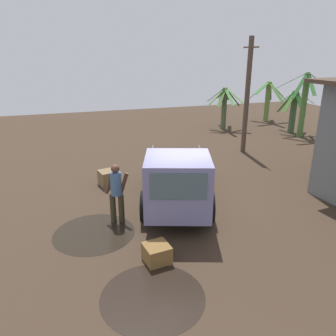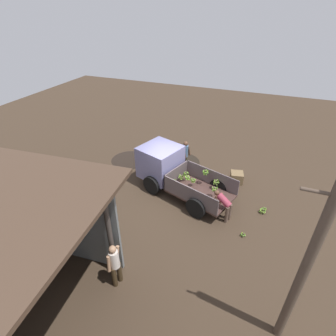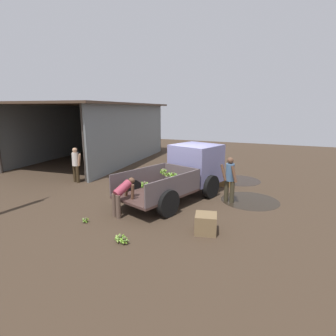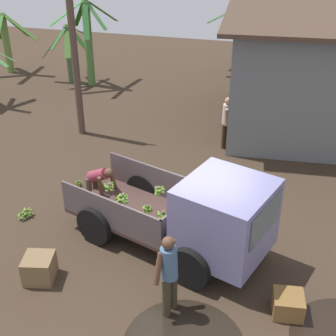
{
  "view_description": "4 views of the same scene",
  "coord_description": "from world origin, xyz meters",
  "px_view_note": "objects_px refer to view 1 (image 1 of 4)",
  "views": [
    {
      "loc": [
        8.22,
        -3.27,
        4.49
      ],
      "look_at": [
        -1.12,
        -0.23,
        0.96
      ],
      "focal_mm": 35.0,
      "sensor_mm": 36.0,
      "label": 1
    },
    {
      "loc": [
        -3.33,
        9.05,
        7.45
      ],
      "look_at": [
        0.16,
        0.07,
        1.37
      ],
      "focal_mm": 28.0,
      "sensor_mm": 36.0,
      "label": 2
    },
    {
      "loc": [
        -9.17,
        -3.64,
        3.33
      ],
      "look_at": [
        -1.05,
        -0.16,
        1.34
      ],
      "focal_mm": 28.0,
      "sensor_mm": 36.0,
      "label": 3
    },
    {
      "loc": [
        1.74,
        -8.16,
        6.53
      ],
      "look_at": [
        -0.63,
        0.41,
        1.56
      ],
      "focal_mm": 50.0,
      "sensor_mm": 36.0,
      "label": 4
    }
  ],
  "objects_px": {
    "person_bystander_near_shed": "(324,164)",
    "cargo_truck": "(177,184)",
    "banana_bunch_on_ground_1": "(191,165)",
    "banana_bunch_on_ground_2": "(149,164)",
    "person_worker_loading": "(183,159)",
    "wooden_crate_1": "(157,253)",
    "utility_pole": "(247,96)",
    "person_foreground_visitor": "(116,191)",
    "banana_bunch_on_ground_0": "(145,165)",
    "wooden_crate_0": "(108,178)"
  },
  "relations": [
    {
      "from": "person_bystander_near_shed",
      "to": "wooden_crate_0",
      "type": "distance_m",
      "value": 7.38
    },
    {
      "from": "person_foreground_visitor",
      "to": "person_worker_loading",
      "type": "height_order",
      "value": "person_foreground_visitor"
    },
    {
      "from": "banana_bunch_on_ground_2",
      "to": "person_bystander_near_shed",
      "type": "bearing_deg",
      "value": 51.45
    },
    {
      "from": "banana_bunch_on_ground_0",
      "to": "banana_bunch_on_ground_2",
      "type": "height_order",
      "value": "banana_bunch_on_ground_2"
    },
    {
      "from": "banana_bunch_on_ground_1",
      "to": "banana_bunch_on_ground_0",
      "type": "bearing_deg",
      "value": -109.55
    },
    {
      "from": "cargo_truck",
      "to": "banana_bunch_on_ground_2",
      "type": "xyz_separation_m",
      "value": [
        -4.42,
        0.36,
        -0.92
      ]
    },
    {
      "from": "wooden_crate_0",
      "to": "person_bystander_near_shed",
      "type": "bearing_deg",
      "value": 69.23
    },
    {
      "from": "person_foreground_visitor",
      "to": "wooden_crate_0",
      "type": "xyz_separation_m",
      "value": [
        -2.7,
        0.13,
        -0.66
      ]
    },
    {
      "from": "banana_bunch_on_ground_2",
      "to": "wooden_crate_0",
      "type": "bearing_deg",
      "value": -53.34
    },
    {
      "from": "banana_bunch_on_ground_1",
      "to": "banana_bunch_on_ground_2",
      "type": "relative_size",
      "value": 0.73
    },
    {
      "from": "cargo_truck",
      "to": "person_worker_loading",
      "type": "distance_m",
      "value": 3.18
    },
    {
      "from": "banana_bunch_on_ground_1",
      "to": "banana_bunch_on_ground_2",
      "type": "height_order",
      "value": "banana_bunch_on_ground_2"
    },
    {
      "from": "person_bystander_near_shed",
      "to": "person_worker_loading",
      "type": "bearing_deg",
      "value": -107.73
    },
    {
      "from": "person_worker_loading",
      "to": "wooden_crate_1",
      "type": "height_order",
      "value": "person_worker_loading"
    },
    {
      "from": "cargo_truck",
      "to": "wooden_crate_1",
      "type": "relative_size",
      "value": 8.71
    },
    {
      "from": "banana_bunch_on_ground_1",
      "to": "cargo_truck",
      "type": "bearing_deg",
      "value": -27.32
    },
    {
      "from": "utility_pole",
      "to": "wooden_crate_0",
      "type": "xyz_separation_m",
      "value": [
        2.13,
        -6.63,
        -2.32
      ]
    },
    {
      "from": "utility_pole",
      "to": "wooden_crate_0",
      "type": "relative_size",
      "value": 8.77
    },
    {
      "from": "person_bystander_near_shed",
      "to": "wooden_crate_1",
      "type": "distance_m",
      "value": 6.88
    },
    {
      "from": "cargo_truck",
      "to": "banana_bunch_on_ground_0",
      "type": "xyz_separation_m",
      "value": [
        -4.46,
        0.21,
        -0.93
      ]
    },
    {
      "from": "person_bystander_near_shed",
      "to": "banana_bunch_on_ground_2",
      "type": "height_order",
      "value": "person_bystander_near_shed"
    },
    {
      "from": "banana_bunch_on_ground_2",
      "to": "wooden_crate_0",
      "type": "relative_size",
      "value": 0.49
    },
    {
      "from": "person_foreground_visitor",
      "to": "utility_pole",
      "type": "bearing_deg",
      "value": -37.93
    },
    {
      "from": "person_foreground_visitor",
      "to": "person_bystander_near_shed",
      "type": "distance_m",
      "value": 7.0
    },
    {
      "from": "wooden_crate_0",
      "to": "wooden_crate_1",
      "type": "distance_m",
      "value": 4.83
    },
    {
      "from": "banana_bunch_on_ground_0",
      "to": "banana_bunch_on_ground_1",
      "type": "distance_m",
      "value": 1.88
    },
    {
      "from": "cargo_truck",
      "to": "banana_bunch_on_ground_0",
      "type": "bearing_deg",
      "value": -164.04
    },
    {
      "from": "utility_pole",
      "to": "wooden_crate_1",
      "type": "relative_size",
      "value": 9.3
    },
    {
      "from": "wooden_crate_0",
      "to": "utility_pole",
      "type": "bearing_deg",
      "value": 107.84
    },
    {
      "from": "cargo_truck",
      "to": "banana_bunch_on_ground_0",
      "type": "relative_size",
      "value": 20.74
    },
    {
      "from": "banana_bunch_on_ground_0",
      "to": "wooden_crate_0",
      "type": "distance_m",
      "value": 2.24
    },
    {
      "from": "wooden_crate_1",
      "to": "utility_pole",
      "type": "bearing_deg",
      "value": 138.09
    },
    {
      "from": "person_foreground_visitor",
      "to": "wooden_crate_1",
      "type": "relative_size",
      "value": 3.05
    },
    {
      "from": "person_bystander_near_shed",
      "to": "cargo_truck",
      "type": "bearing_deg",
      "value": -72.14
    },
    {
      "from": "wooden_crate_0",
      "to": "wooden_crate_1",
      "type": "relative_size",
      "value": 1.06
    },
    {
      "from": "utility_pole",
      "to": "person_foreground_visitor",
      "type": "distance_m",
      "value": 8.47
    },
    {
      "from": "banana_bunch_on_ground_2",
      "to": "wooden_crate_0",
      "type": "xyz_separation_m",
      "value": [
        1.39,
        -1.86,
        0.15
      ]
    },
    {
      "from": "utility_pole",
      "to": "banana_bunch_on_ground_1",
      "type": "relative_size",
      "value": 24.34
    },
    {
      "from": "banana_bunch_on_ground_0",
      "to": "wooden_crate_0",
      "type": "height_order",
      "value": "wooden_crate_0"
    },
    {
      "from": "person_foreground_visitor",
      "to": "banana_bunch_on_ground_1",
      "type": "height_order",
      "value": "person_foreground_visitor"
    },
    {
      "from": "utility_pole",
      "to": "person_bystander_near_shed",
      "type": "relative_size",
      "value": 3.13
    },
    {
      "from": "banana_bunch_on_ground_1",
      "to": "wooden_crate_1",
      "type": "distance_m",
      "value": 6.42
    },
    {
      "from": "cargo_truck",
      "to": "utility_pole",
      "type": "bearing_deg",
      "value": 153.86
    },
    {
      "from": "banana_bunch_on_ground_2",
      "to": "wooden_crate_1",
      "type": "relative_size",
      "value": 0.52
    },
    {
      "from": "person_foreground_visitor",
      "to": "banana_bunch_on_ground_1",
      "type": "xyz_separation_m",
      "value": [
        -3.5,
        3.61,
        -0.84
      ]
    },
    {
      "from": "person_worker_loading",
      "to": "banana_bunch_on_ground_1",
      "type": "xyz_separation_m",
      "value": [
        -0.93,
        0.72,
        -0.63
      ]
    },
    {
      "from": "person_foreground_visitor",
      "to": "banana_bunch_on_ground_2",
      "type": "bearing_deg",
      "value": -9.46
    },
    {
      "from": "person_foreground_visitor",
      "to": "person_worker_loading",
      "type": "distance_m",
      "value": 3.87
    },
    {
      "from": "cargo_truck",
      "to": "utility_pole",
      "type": "xyz_separation_m",
      "value": [
        -5.16,
        5.13,
        1.55
      ]
    },
    {
      "from": "utility_pole",
      "to": "banana_bunch_on_ground_0",
      "type": "distance_m",
      "value": 5.55
    }
  ]
}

